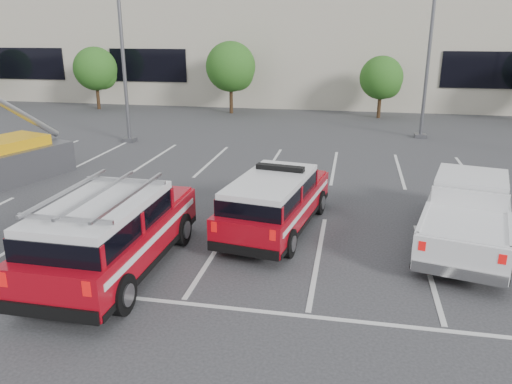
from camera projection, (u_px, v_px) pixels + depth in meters
The scene contains 12 objects.
ground at pixel (217, 249), 13.36m from camera, with size 120.00×120.00×0.00m, color #2F2F31.
stall_markings at pixel (251, 196), 17.55m from camera, with size 23.00×15.00×0.01m, color silver.
convention_building at pixel (319, 40), 41.57m from camera, with size 60.00×16.99×13.20m.
tree_left at pixel (97, 70), 35.78m from camera, with size 3.07×3.07×4.42m.
tree_mid_left at pixel (232, 68), 33.86m from camera, with size 3.37×3.37×4.85m.
tree_mid_right at pixel (383, 79), 32.20m from camera, with size 2.77×2.77×3.99m.
light_pole_left at pixel (122, 38), 24.39m from camera, with size 0.90×0.60×10.24m.
light_pole_mid at pixel (431, 37), 25.38m from camera, with size 0.90×0.60×10.24m.
fire_chief_suv at pixel (275, 206), 14.36m from camera, with size 2.72×5.49×1.85m.
white_pickup at pixel (466, 218), 13.53m from camera, with size 3.36×6.23×1.82m.
ladder_suv at pixel (112, 239), 11.81m from camera, with size 2.26×5.59×2.19m.
utility_rig at pixel (8, 160), 19.49m from camera, with size 4.59×4.54×3.63m.
Camera 1 is at (3.38, -11.79, 5.61)m, focal length 35.00 mm.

